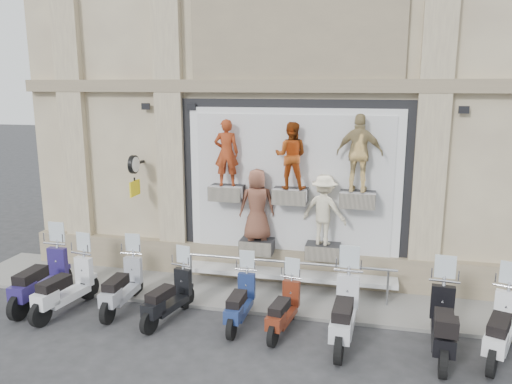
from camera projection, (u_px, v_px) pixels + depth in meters
ground at (267, 340)px, 9.72m from camera, size 90.00×90.00×0.00m
sidewalk at (285, 295)px, 11.71m from camera, size 16.00×2.20×0.08m
building at (316, 47)px, 15.12m from camera, size 14.00×8.60×12.00m
shop_vitrine at (295, 192)px, 11.81m from camera, size 5.60×0.91×4.30m
guard_rail at (285, 280)px, 11.53m from camera, size 5.06×0.10×0.93m
clock_sign_bracket at (134, 170)px, 12.35m from camera, size 0.10×0.80×1.02m
scooter_a at (40, 268)px, 11.13m from camera, size 0.63×2.15×1.75m
scooter_b at (64, 277)px, 10.78m from camera, size 0.91×2.07×1.63m
scooter_c at (122, 276)px, 10.91m from camera, size 0.62×1.93×1.56m
scooter_d at (168, 287)px, 10.41m from camera, size 0.91×1.88×1.47m
scooter_e at (240, 292)px, 10.22m from camera, size 0.52×1.75×1.42m
scooter_f at (284, 300)px, 9.92m from camera, size 0.73×1.75×1.38m
scooter_g at (345, 300)px, 9.47m from camera, size 0.72×2.16×1.73m
scooter_h at (444, 312)px, 9.03m from camera, size 0.79×2.14×1.70m
scooter_i at (502, 316)px, 8.95m from camera, size 1.25×2.09×1.64m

